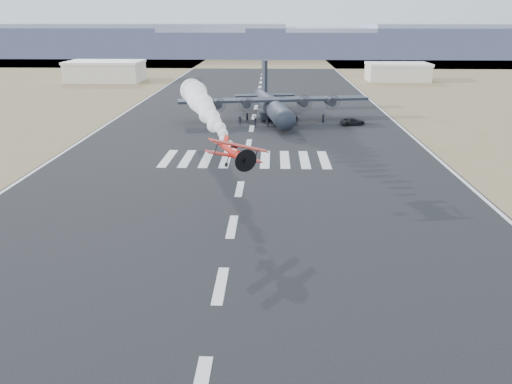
# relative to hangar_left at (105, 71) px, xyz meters

# --- Properties ---
(scrub_far) EXTENTS (500.00, 80.00, 0.00)m
(scrub_far) POSITION_rel_hangar_left_xyz_m (52.00, 85.00, -3.41)
(scrub_far) COLOR olive
(scrub_far) RESTS_ON ground
(runway_markings) EXTENTS (60.00, 260.00, 0.01)m
(runway_markings) POSITION_rel_hangar_left_xyz_m (52.00, -85.00, -3.40)
(runway_markings) COLOR silver
(runway_markings) RESTS_ON ground
(ridge_seg_b) EXTENTS (150.00, 50.00, 15.00)m
(ridge_seg_b) POSITION_rel_hangar_left_xyz_m (-78.00, 115.00, 4.09)
(ridge_seg_b) COLOR gray
(ridge_seg_b) RESTS_ON ground
(ridge_seg_c) EXTENTS (150.00, 50.00, 17.00)m
(ridge_seg_c) POSITION_rel_hangar_left_xyz_m (-13.00, 115.00, 5.09)
(ridge_seg_c) COLOR gray
(ridge_seg_c) RESTS_ON ground
(ridge_seg_d) EXTENTS (150.00, 50.00, 13.00)m
(ridge_seg_d) POSITION_rel_hangar_left_xyz_m (52.00, 115.00, 3.09)
(ridge_seg_d) COLOR gray
(ridge_seg_d) RESTS_ON ground
(ridge_seg_e) EXTENTS (150.00, 50.00, 15.00)m
(ridge_seg_e) POSITION_rel_hangar_left_xyz_m (117.00, 115.00, 4.09)
(ridge_seg_e) COLOR gray
(ridge_seg_e) RESTS_ON ground
(ridge_seg_f) EXTENTS (150.00, 50.00, 17.00)m
(ridge_seg_f) POSITION_rel_hangar_left_xyz_m (182.00, 115.00, 5.09)
(ridge_seg_f) COLOR gray
(ridge_seg_f) RESTS_ON ground
(hangar_left) EXTENTS (24.50, 14.50, 6.70)m
(hangar_left) POSITION_rel_hangar_left_xyz_m (0.00, 0.00, 0.00)
(hangar_left) COLOR beige
(hangar_left) RESTS_ON ground
(hangar_right) EXTENTS (20.50, 12.50, 5.90)m
(hangar_right) POSITION_rel_hangar_left_xyz_m (98.00, 5.00, -0.40)
(hangar_right) COLOR beige
(hangar_right) RESTS_ON ground
(aerobatic_biplane) EXTENTS (6.36, 6.11, 3.44)m
(aerobatic_biplane) POSITION_rel_hangar_left_xyz_m (52.20, -119.31, 4.17)
(aerobatic_biplane) COLOR red
(smoke_trail) EXTENTS (11.97, 39.37, 4.13)m
(smoke_trail) POSITION_rel_hangar_left_xyz_m (44.00, -87.53, 4.47)
(smoke_trail) COLOR white
(transport_aircraft) EXTENTS (39.39, 32.28, 11.38)m
(transport_aircraft) POSITION_rel_hangar_left_xyz_m (55.96, -63.12, -0.47)
(transport_aircraft) COLOR #1D212B
(transport_aircraft) RESTS_ON ground
(support_vehicle) EXTENTS (5.39, 3.51, 1.38)m
(support_vehicle) POSITION_rel_hangar_left_xyz_m (72.18, -68.79, -2.72)
(support_vehicle) COLOR black
(support_vehicle) RESTS_ON ground
(crew_a) EXTENTS (0.49, 0.58, 1.57)m
(crew_a) POSITION_rel_hangar_left_xyz_m (52.45, -67.87, -2.62)
(crew_a) COLOR black
(crew_a) RESTS_ON ground
(crew_b) EXTENTS (0.55, 0.88, 1.80)m
(crew_b) POSITION_rel_hangar_left_xyz_m (52.74, -71.61, -2.51)
(crew_b) COLOR black
(crew_b) RESTS_ON ground
(crew_c) EXTENTS (1.28, 0.84, 1.82)m
(crew_c) POSITION_rel_hangar_left_xyz_m (49.51, -69.86, -2.50)
(crew_c) COLOR black
(crew_c) RESTS_ON ground
(crew_d) EXTENTS (1.21, 0.81, 1.89)m
(crew_d) POSITION_rel_hangar_left_xyz_m (60.91, -69.27, -2.46)
(crew_d) COLOR black
(crew_d) RESTS_ON ground
(crew_e) EXTENTS (0.81, 0.98, 1.73)m
(crew_e) POSITION_rel_hangar_left_xyz_m (66.50, -66.34, -2.55)
(crew_e) COLOR black
(crew_e) RESTS_ON ground
(crew_f) EXTENTS (1.62, 0.61, 1.72)m
(crew_f) POSITION_rel_hangar_left_xyz_m (56.95, -67.98, -2.55)
(crew_f) COLOR black
(crew_f) RESTS_ON ground
(crew_g) EXTENTS (0.86, 0.83, 1.82)m
(crew_g) POSITION_rel_hangar_left_xyz_m (50.79, -66.39, -2.50)
(crew_g) COLOR black
(crew_g) RESTS_ON ground
(crew_h) EXTENTS (0.99, 0.81, 1.75)m
(crew_h) POSITION_rel_hangar_left_xyz_m (55.08, -70.77, -2.53)
(crew_h) COLOR black
(crew_h) RESTS_ON ground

